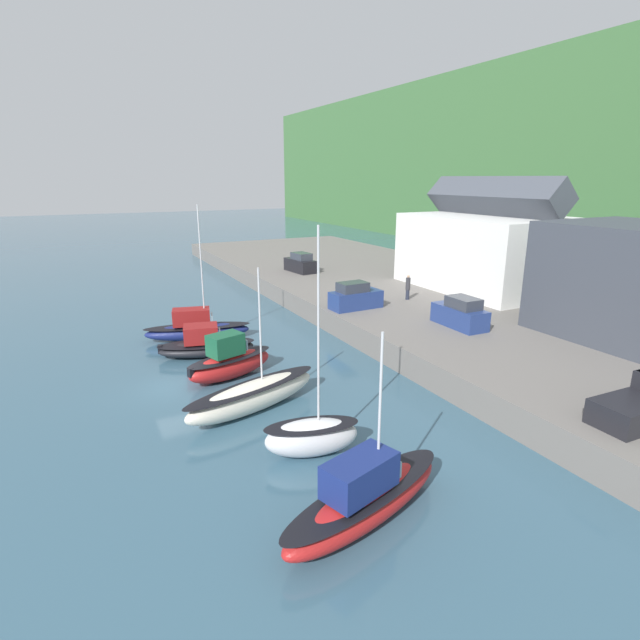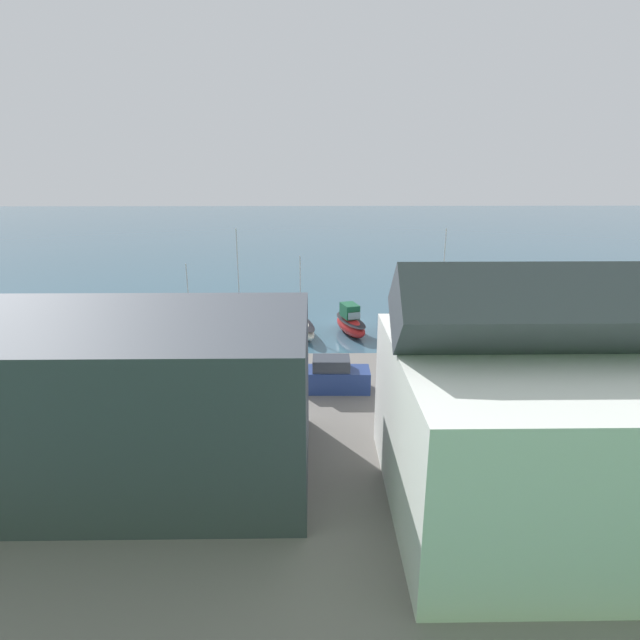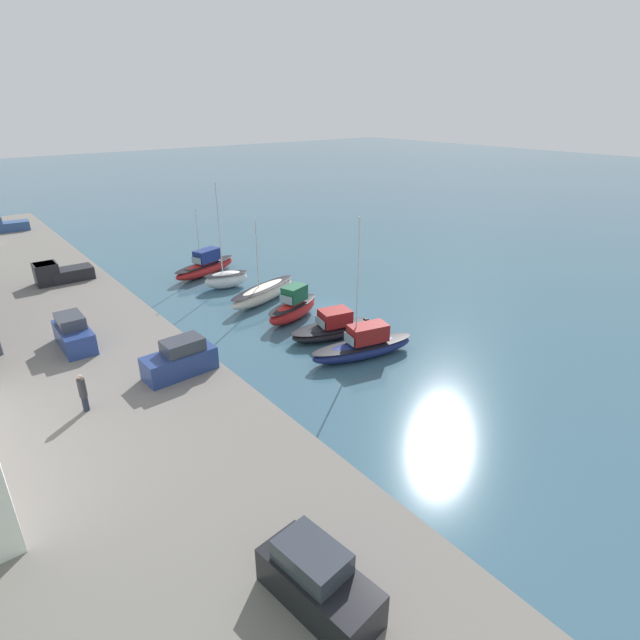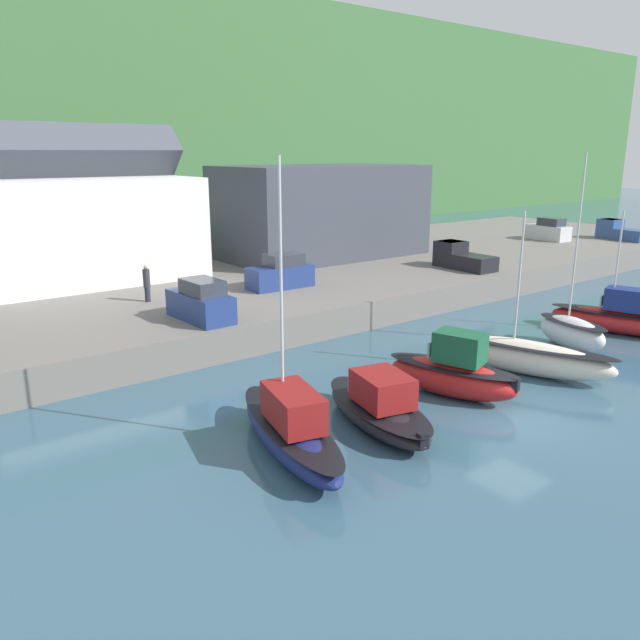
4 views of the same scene
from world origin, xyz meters
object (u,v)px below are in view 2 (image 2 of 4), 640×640
object	(u,v)px
moored_boat_5	(190,326)
pickup_truck_0	(117,365)
moored_boat_1	(398,325)
moored_boat_2	(350,323)
parked_car_0	(441,353)
moored_boat_0	(439,324)
moored_boat_3	(299,325)
moored_boat_4	(242,327)
person_on_quay	(474,383)
parked_car_1	(335,376)

from	to	relation	value
moored_boat_5	pickup_truck_0	distance (m)	13.57
moored_boat_5	moored_boat_1	bearing A→B (deg)	164.79
moored_boat_2	parked_car_0	size ratio (longest dim) A/B	1.43
moored_boat_0	moored_boat_3	size ratio (longest dim) A/B	1.20
moored_boat_2	pickup_truck_0	xyz separation A→B (m)	(16.69, 13.73, 1.46)
moored_boat_4	person_on_quay	world-z (taller)	moored_boat_4
parked_car_1	moored_boat_2	bearing A→B (deg)	173.54
moored_boat_5	parked_car_0	distance (m)	23.77
moored_boat_3	moored_boat_0	bearing A→B (deg)	161.34
moored_boat_1	moored_boat_2	world-z (taller)	moored_boat_2
moored_boat_2	pickup_truck_0	world-z (taller)	pickup_truck_0
pickup_truck_0	moored_boat_2	bearing A→B (deg)	-139.00
moored_boat_0	moored_boat_3	xyz separation A→B (m)	(13.35, -0.21, -0.03)
moored_boat_1	parked_car_1	world-z (taller)	parked_car_1
pickup_truck_0	person_on_quay	xyz separation A→B (m)	(-22.79, 3.99, 0.28)
moored_boat_2	moored_boat_0	bearing A→B (deg)	162.61
moored_boat_2	parked_car_0	xyz separation A→B (m)	(-5.53, 12.13, 1.56)
moored_boat_1	moored_boat_5	size ratio (longest dim) A/B	0.85
moored_boat_2	person_on_quay	world-z (taller)	person_on_quay
moored_boat_1	pickup_truck_0	world-z (taller)	pickup_truck_0
pickup_truck_0	moored_boat_0	bearing A→B (deg)	-149.81
moored_boat_0	pickup_truck_0	distance (m)	28.72
moored_boat_4	parked_car_1	xyz separation A→B (m)	(-8.02, 15.52, 1.70)
pickup_truck_0	person_on_quay	size ratio (longest dim) A/B	2.23
moored_boat_0	moored_boat_2	distance (m)	8.47
moored_boat_0	moored_boat_5	size ratio (longest dim) A/B	1.24
moored_boat_5	moored_boat_3	bearing A→B (deg)	166.02
moored_boat_0	parked_car_0	size ratio (longest dim) A/B	2.35
moored_boat_0	moored_boat_5	distance (m)	23.53
moored_boat_2	moored_boat_1	bearing A→B (deg)	166.70
moored_boat_0	moored_boat_1	xyz separation A→B (m)	(3.86, -0.33, -0.11)
moored_boat_2	person_on_quay	size ratio (longest dim) A/B	2.86
moored_boat_5	parked_car_1	size ratio (longest dim) A/B	1.91
moored_boat_3	moored_boat_4	xyz separation A→B (m)	(5.31, 0.83, 0.06)
moored_boat_1	pickup_truck_0	distance (m)	25.59
parked_car_1	pickup_truck_0	size ratio (longest dim) A/B	0.89
moored_boat_0	moored_boat_5	world-z (taller)	moored_boat_0
moored_boat_1	moored_boat_5	xyz separation A→B (m)	(19.66, 0.69, 0.19)
moored_boat_3	moored_boat_2	bearing A→B (deg)	159.65
moored_boat_0	moored_boat_3	bearing A→B (deg)	12.86
moored_boat_2	pickup_truck_0	bearing A→B (deg)	21.98
moored_boat_1	parked_car_0	distance (m)	12.63
moored_boat_3	moored_boat_4	world-z (taller)	moored_boat_4
moored_boat_0	moored_boat_2	xyz separation A→B (m)	(8.47, 0.01, 0.17)
moored_boat_4	parked_car_1	size ratio (longest dim) A/B	2.38
pickup_truck_0	moored_boat_1	bearing A→B (deg)	-145.01
moored_boat_0	moored_boat_5	xyz separation A→B (m)	(23.52, 0.36, 0.09)
moored_boat_4	moored_boat_5	world-z (taller)	moored_boat_4
moored_boat_0	moored_boat_1	size ratio (longest dim) A/B	1.45
moored_boat_4	person_on_quay	bearing A→B (deg)	146.48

